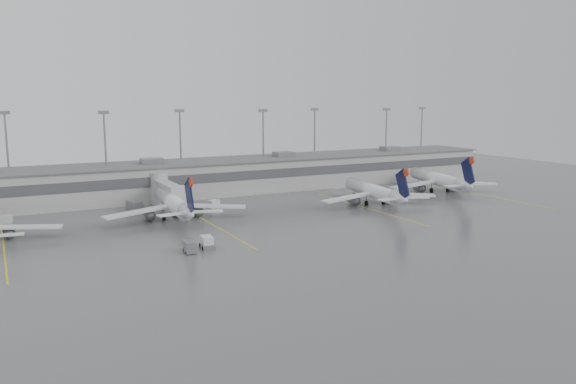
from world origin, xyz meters
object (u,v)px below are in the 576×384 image
jet_far_right (439,179)px  jet_mid_left (174,203)px  jet_mid_right (374,191)px  baggage_tug (207,244)px

jet_far_right → jet_mid_left: bearing=-165.5°
jet_mid_right → jet_far_right: 25.39m
jet_far_right → baggage_tug: jet_far_right is taller
jet_mid_left → jet_mid_right: 44.04m
jet_mid_left → jet_far_right: (68.24, 0.20, 0.11)m
baggage_tug → jet_mid_right: bearing=27.4°
jet_mid_right → jet_far_right: (24.62, 6.23, 0.20)m
jet_mid_right → baggage_tug: (-45.37, -17.60, -2.30)m
jet_mid_left → baggage_tug: jet_mid_left is taller
jet_mid_left → baggage_tug: (-1.74, -23.64, -2.39)m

